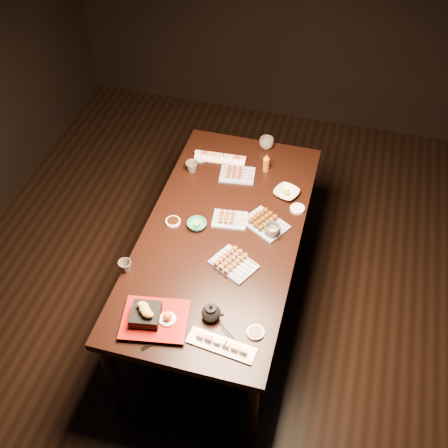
{
  "coord_description": "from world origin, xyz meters",
  "views": [
    {
      "loc": [
        0.51,
        -1.92,
        3.15
      ],
      "look_at": [
        -0.08,
        0.26,
        0.77
      ],
      "focal_mm": 45.0,
      "sensor_mm": 36.0,
      "label": 1
    }
  ],
  "objects_px": {
    "tempura_tray": "(154,315)",
    "teacup_far_right": "(266,143)",
    "teapot": "(211,312)",
    "sushi_platter_far": "(220,157)",
    "yakitori_plate_left": "(237,172)",
    "edamame_bowl_cream": "(286,193)",
    "teacup_mid_right": "(272,231)",
    "dining_table": "(222,273)",
    "edamame_bowl_green": "(197,225)",
    "sushi_platter_near": "(221,344)",
    "teacup_far_left": "(192,167)",
    "yakitori_plate_center": "(230,217)",
    "teacup_near_left": "(125,266)",
    "yakitori_plate_right": "(234,262)",
    "condiment_bottle": "(266,163)"
  },
  "relations": [
    {
      "from": "edamame_bowl_cream",
      "to": "teacup_mid_right",
      "type": "bearing_deg",
      "value": -92.95
    },
    {
      "from": "sushi_platter_far",
      "to": "teacup_far_right",
      "type": "xyz_separation_m",
      "value": [
        0.27,
        0.19,
        0.02
      ]
    },
    {
      "from": "tempura_tray",
      "to": "teacup_near_left",
      "type": "relative_size",
      "value": 4.6
    },
    {
      "from": "dining_table",
      "to": "edamame_bowl_green",
      "type": "bearing_deg",
      "value": -177.68
    },
    {
      "from": "tempura_tray",
      "to": "yakitori_plate_center",
      "type": "bearing_deg",
      "value": 67.13
    },
    {
      "from": "edamame_bowl_cream",
      "to": "teacup_far_right",
      "type": "height_order",
      "value": "teacup_far_right"
    },
    {
      "from": "edamame_bowl_cream",
      "to": "dining_table",
      "type": "bearing_deg",
      "value": -126.56
    },
    {
      "from": "yakitori_plate_center",
      "to": "teapot",
      "type": "height_order",
      "value": "teapot"
    },
    {
      "from": "tempura_tray",
      "to": "yakitori_plate_right",
      "type": "bearing_deg",
      "value": 47.89
    },
    {
      "from": "yakitori_plate_left",
      "to": "teapot",
      "type": "bearing_deg",
      "value": -90.35
    },
    {
      "from": "dining_table",
      "to": "edamame_bowl_green",
      "type": "height_order",
      "value": "edamame_bowl_green"
    },
    {
      "from": "yakitori_plate_center",
      "to": "teacup_far_left",
      "type": "xyz_separation_m",
      "value": [
        -0.35,
        0.37,
        0.01
      ]
    },
    {
      "from": "tempura_tray",
      "to": "teacup_near_left",
      "type": "xyz_separation_m",
      "value": [
        -0.27,
        0.27,
        -0.03
      ]
    },
    {
      "from": "sushi_platter_near",
      "to": "teacup_mid_right",
      "type": "relative_size",
      "value": 3.66
    },
    {
      "from": "teacup_mid_right",
      "to": "teapot",
      "type": "bearing_deg",
      "value": -105.96
    },
    {
      "from": "teacup_far_left",
      "to": "teapot",
      "type": "height_order",
      "value": "teapot"
    },
    {
      "from": "teacup_near_left",
      "to": "teacup_far_right",
      "type": "height_order",
      "value": "teacup_far_right"
    },
    {
      "from": "yakitori_plate_center",
      "to": "teapot",
      "type": "bearing_deg",
      "value": -90.12
    },
    {
      "from": "dining_table",
      "to": "teacup_far_right",
      "type": "distance_m",
      "value": 0.93
    },
    {
      "from": "sushi_platter_far",
      "to": "yakitori_plate_right",
      "type": "xyz_separation_m",
      "value": [
        0.31,
        -0.86,
        0.01
      ]
    },
    {
      "from": "dining_table",
      "to": "condiment_bottle",
      "type": "height_order",
      "value": "condiment_bottle"
    },
    {
      "from": "yakitori_plate_right",
      "to": "edamame_bowl_green",
      "type": "xyz_separation_m",
      "value": [
        -0.28,
        0.23,
        -0.01
      ]
    },
    {
      "from": "tempura_tray",
      "to": "teapot",
      "type": "xyz_separation_m",
      "value": [
        0.27,
        0.1,
        -0.01
      ]
    },
    {
      "from": "yakitori_plate_center",
      "to": "yakitori_plate_right",
      "type": "distance_m",
      "value": 0.34
    },
    {
      "from": "yakitori_plate_right",
      "to": "teacup_near_left",
      "type": "height_order",
      "value": "teacup_near_left"
    },
    {
      "from": "edamame_bowl_cream",
      "to": "teacup_near_left",
      "type": "bearing_deg",
      "value": -132.07
    },
    {
      "from": "yakitori_plate_left",
      "to": "tempura_tray",
      "type": "distance_m",
      "value": 1.19
    },
    {
      "from": "yakitori_plate_center",
      "to": "edamame_bowl_cream",
      "type": "bearing_deg",
      "value": 40.06
    },
    {
      "from": "teapot",
      "to": "teacup_mid_right",
      "type": "bearing_deg",
      "value": 79.37
    },
    {
      "from": "edamame_bowl_cream",
      "to": "tempura_tray",
      "type": "xyz_separation_m",
      "value": [
        -0.47,
        -1.09,
        0.04
      ]
    },
    {
      "from": "tempura_tray",
      "to": "teacup_near_left",
      "type": "bearing_deg",
      "value": 124.76
    },
    {
      "from": "sushi_platter_near",
      "to": "dining_table",
      "type": "bearing_deg",
      "value": 112.09
    },
    {
      "from": "teacup_near_left",
      "to": "teapot",
      "type": "bearing_deg",
      "value": -18.02
    },
    {
      "from": "sushi_platter_far",
      "to": "yakitori_plate_left",
      "type": "relative_size",
      "value": 1.53
    },
    {
      "from": "tempura_tray",
      "to": "edamame_bowl_cream",
      "type": "bearing_deg",
      "value": 57.09
    },
    {
      "from": "tempura_tray",
      "to": "teacup_far_left",
      "type": "xyz_separation_m",
      "value": [
        -0.17,
        1.15,
        -0.02
      ]
    },
    {
      "from": "edamame_bowl_green",
      "to": "teacup_far_left",
      "type": "height_order",
      "value": "teacup_far_left"
    },
    {
      "from": "sushi_platter_near",
      "to": "edamame_bowl_cream",
      "type": "relative_size",
      "value": 2.36
    },
    {
      "from": "edamame_bowl_green",
      "to": "teacup_near_left",
      "type": "bearing_deg",
      "value": -124.22
    },
    {
      "from": "sushi_platter_far",
      "to": "teacup_mid_right",
      "type": "relative_size",
      "value": 3.55
    },
    {
      "from": "teacup_mid_right",
      "to": "teapot",
      "type": "relative_size",
      "value": 0.8
    },
    {
      "from": "edamame_bowl_cream",
      "to": "teacup_mid_right",
      "type": "distance_m",
      "value": 0.35
    },
    {
      "from": "sushi_platter_far",
      "to": "teacup_far_right",
      "type": "bearing_deg",
      "value": -147.21
    },
    {
      "from": "sushi_platter_far",
      "to": "teacup_far_left",
      "type": "height_order",
      "value": "teacup_far_left"
    },
    {
      "from": "teacup_far_right",
      "to": "teapot",
      "type": "distance_m",
      "value": 1.41
    },
    {
      "from": "edamame_bowl_cream",
      "to": "teapot",
      "type": "relative_size",
      "value": 1.24
    },
    {
      "from": "yakitori_plate_left",
      "to": "teacup_far_right",
      "type": "relative_size",
      "value": 2.24
    },
    {
      "from": "tempura_tray",
      "to": "teacup_far_right",
      "type": "height_order",
      "value": "tempura_tray"
    },
    {
      "from": "sushi_platter_far",
      "to": "yakitori_plate_left",
      "type": "height_order",
      "value": "yakitori_plate_left"
    },
    {
      "from": "yakitori_plate_center",
      "to": "yakitori_plate_right",
      "type": "bearing_deg",
      "value": -78.67
    }
  ]
}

